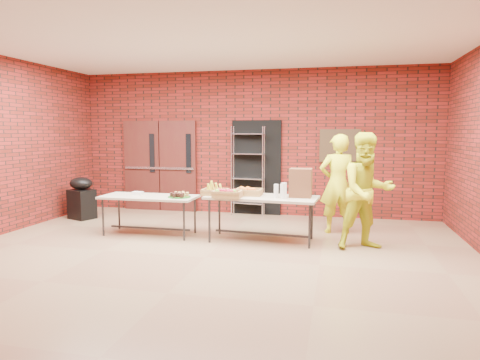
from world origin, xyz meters
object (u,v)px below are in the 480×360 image
at_px(wire_rack, 248,171).
at_px(coffee_dispenser, 301,183).
at_px(table_left, 149,199).
at_px(volunteer_man, 367,191).
at_px(table_right, 262,200).
at_px(covered_grill, 82,198).
at_px(volunteer_woman, 337,184).

relative_size(wire_rack, coffee_dispenser, 4.13).
distance_m(table_left, volunteer_man, 3.75).
height_order(wire_rack, table_left, wire_rack).
bearing_deg(table_right, coffee_dispenser, 11.08).
xyz_separation_m(wire_rack, covered_grill, (-3.36, -1.20, -0.53)).
xyz_separation_m(coffee_dispenser, volunteer_man, (1.05, -0.18, -0.08)).
relative_size(coffee_dispenser, covered_grill, 0.53).
bearing_deg(coffee_dispenser, wire_rack, 122.47).
relative_size(table_left, coffee_dispenser, 3.60).
distance_m(table_left, coffee_dispenser, 2.71).
relative_size(wire_rack, volunteer_woman, 1.09).
height_order(table_right, volunteer_woman, volunteer_woman).
distance_m(coffee_dispenser, volunteer_man, 1.07).
xyz_separation_m(covered_grill, volunteer_woman, (5.29, -0.09, 0.46)).
bearing_deg(coffee_dispenser, table_right, -173.76).
relative_size(wire_rack, volunteer_man, 1.07).
bearing_deg(volunteer_woman, table_left, 0.73).
relative_size(table_left, covered_grill, 1.92).
bearing_deg(covered_grill, wire_rack, 41.07).
distance_m(table_left, covered_grill, 2.25).
bearing_deg(table_left, covered_grill, 154.11).
height_order(table_left, volunteer_woman, volunteer_woman).
xyz_separation_m(wire_rack, table_right, (0.70, -2.18, -0.28)).
height_order(table_right, coffee_dispenser, coffee_dispenser).
distance_m(wire_rack, table_right, 2.30).
bearing_deg(table_right, wire_rack, 112.58).
xyz_separation_m(table_right, volunteer_woman, (1.24, 0.89, 0.20)).
bearing_deg(table_right, covered_grill, 171.24).
height_order(table_right, covered_grill, covered_grill).
distance_m(table_right, coffee_dispenser, 0.72).
xyz_separation_m(wire_rack, volunteer_man, (2.39, -2.29, -0.06)).
relative_size(wire_rack, table_right, 1.02).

